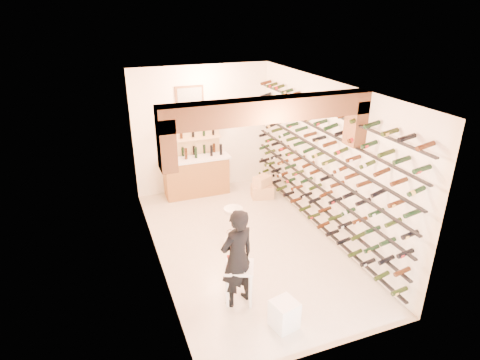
% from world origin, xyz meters
% --- Properties ---
extents(ground, '(6.00, 6.00, 0.00)m').
position_xyz_m(ground, '(0.00, 0.00, 0.00)').
color(ground, beige).
rests_on(ground, ground).
extents(room_shell, '(3.52, 6.02, 3.21)m').
position_xyz_m(room_shell, '(0.00, -0.26, 2.25)').
color(room_shell, white).
rests_on(room_shell, ground).
extents(wine_rack, '(0.32, 5.70, 2.56)m').
position_xyz_m(wine_rack, '(1.53, 0.00, 1.55)').
color(wine_rack, black).
rests_on(wine_rack, ground).
extents(back_counter, '(1.70, 0.62, 1.29)m').
position_xyz_m(back_counter, '(-0.30, 2.65, 0.53)').
color(back_counter, '#9C6630').
rests_on(back_counter, ground).
extents(back_shelving, '(1.40, 0.31, 2.73)m').
position_xyz_m(back_shelving, '(-0.30, 2.89, 1.17)').
color(back_shelving, '#DAB57A').
rests_on(back_shelving, ground).
extents(tasting_table, '(0.60, 0.60, 0.80)m').
position_xyz_m(tasting_table, '(-0.72, -1.56, 0.54)').
color(tasting_table, white).
rests_on(tasting_table, ground).
extents(white_stool, '(0.43, 0.43, 0.45)m').
position_xyz_m(white_stool, '(-0.29, -2.37, 0.23)').
color(white_stool, white).
rests_on(white_stool, ground).
extents(person, '(0.71, 0.57, 1.70)m').
position_xyz_m(person, '(-0.76, -1.60, 0.85)').
color(person, black).
rests_on(person, ground).
extents(chrome_barstool, '(0.41, 0.41, 0.79)m').
position_xyz_m(chrome_barstool, '(-0.21, 0.13, 0.46)').
color(chrome_barstool, silver).
rests_on(chrome_barstool, ground).
extents(crate_lower, '(0.61, 0.49, 0.32)m').
position_xyz_m(crate_lower, '(1.19, 1.87, 0.16)').
color(crate_lower, tan).
rests_on(crate_lower, ground).
extents(crate_upper, '(0.51, 0.45, 0.25)m').
position_xyz_m(crate_upper, '(1.19, 1.87, 0.45)').
color(crate_upper, tan).
rests_on(crate_upper, crate_lower).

